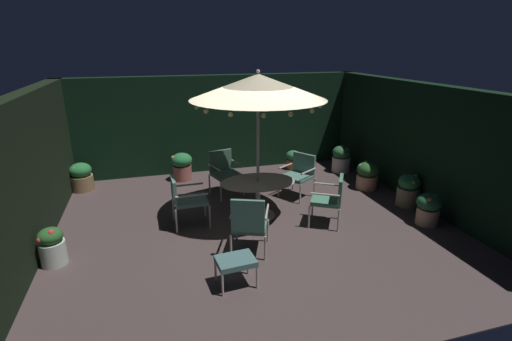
{
  "coord_description": "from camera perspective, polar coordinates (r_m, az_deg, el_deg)",
  "views": [
    {
      "loc": [
        -1.75,
        -6.23,
        3.22
      ],
      "look_at": [
        0.17,
        0.36,
        0.9
      ],
      "focal_mm": 26.31,
      "sensor_mm": 36.0,
      "label": 1
    }
  ],
  "objects": [
    {
      "name": "patio_chair_northeast",
      "position": [
        7.04,
        11.35,
        -3.89
      ],
      "size": [
        0.76,
        0.76,
        0.94
      ],
      "color": "#B9B0A8",
      "rests_on": "ground_plane"
    },
    {
      "name": "potted_plant_left_near",
      "position": [
        10.16,
        5.65,
        1.72
      ],
      "size": [
        0.39,
        0.39,
        0.51
      ],
      "color": "#B06D40",
      "rests_on": "ground_plane"
    },
    {
      "name": "ottoman_footrest",
      "position": [
        5.33,
        -3.11,
        -13.73
      ],
      "size": [
        0.56,
        0.44,
        0.42
      ],
      "color": "#B8B2A8",
      "rests_on": "ground_plane"
    },
    {
      "name": "potted_plant_back_center",
      "position": [
        9.5,
        -25.02,
        -0.88
      ],
      "size": [
        0.5,
        0.5,
        0.65
      ],
      "color": "olive",
      "rests_on": "ground_plane"
    },
    {
      "name": "patio_dining_table",
      "position": [
        7.25,
        0.29,
        -3.03
      ],
      "size": [
        1.45,
        1.07,
        0.72
      ],
      "color": "#B8AEAC",
      "rests_on": "ground_plane"
    },
    {
      "name": "patio_umbrella",
      "position": [
        6.77,
        0.32,
        12.58
      ],
      "size": [
        2.46,
        2.46,
        2.8
      ],
      "color": "#B5B2AB",
      "rests_on": "ground_plane"
    },
    {
      "name": "patio_chair_south",
      "position": [
        6.98,
        -10.76,
        -3.98
      ],
      "size": [
        0.64,
        0.6,
        0.95
      ],
      "color": "#B4AFA3",
      "rests_on": "ground_plane"
    },
    {
      "name": "patio_chair_north",
      "position": [
        5.96,
        -1.04,
        -7.81
      ],
      "size": [
        0.76,
        0.78,
        1.01
      ],
      "color": "#B6ADA9",
      "rests_on": "ground_plane"
    },
    {
      "name": "ground_plane",
      "position": [
        7.23,
        -0.52,
        -7.82
      ],
      "size": [
        7.69,
        7.06,
        0.02
      ],
      "primitive_type": "cube",
      "color": "#493A3A"
    },
    {
      "name": "patio_chair_east",
      "position": [
        8.28,
        6.64,
        -0.24
      ],
      "size": [
        0.81,
        0.82,
        0.93
      ],
      "color": "#BCB1A7",
      "rests_on": "ground_plane"
    },
    {
      "name": "hedge_backdrop_left",
      "position": [
        6.82,
        -31.99,
        -1.12
      ],
      "size": [
        0.3,
        7.06,
        2.48
      ],
      "primitive_type": "cube",
      "color": "black",
      "rests_on": "ground_plane"
    },
    {
      "name": "potted_plant_front_corner",
      "position": [
        9.43,
        -11.18,
        0.73
      ],
      "size": [
        0.51,
        0.51,
        0.68
      ],
      "color": "#A95B51",
      "rests_on": "ground_plane"
    },
    {
      "name": "hedge_backdrop_right",
      "position": [
        8.5,
        24.22,
        3.57
      ],
      "size": [
        0.3,
        7.06,
        2.48
      ],
      "primitive_type": "cube",
      "color": "black",
      "rests_on": "ground_plane"
    },
    {
      "name": "potted_plant_back_left",
      "position": [
        9.08,
        16.57,
        -0.66
      ],
      "size": [
        0.5,
        0.5,
        0.64
      ],
      "color": "tan",
      "rests_on": "ground_plane"
    },
    {
      "name": "potted_plant_left_far",
      "position": [
        10.1,
        12.85,
        1.77
      ],
      "size": [
        0.48,
        0.48,
        0.7
      ],
      "color": "silver",
      "rests_on": "ground_plane"
    },
    {
      "name": "hedge_backdrop_rear",
      "position": [
        9.97,
        -5.87,
        7.15
      ],
      "size": [
        7.69,
        0.3,
        2.48
      ],
      "primitive_type": "cube",
      "color": "black",
      "rests_on": "ground_plane"
    },
    {
      "name": "potted_plant_right_near",
      "position": [
        8.41,
        22.16,
        -2.8
      ],
      "size": [
        0.46,
        0.46,
        0.67
      ],
      "color": "#7B7156",
      "rests_on": "ground_plane"
    },
    {
      "name": "patio_chair_southeast",
      "position": [
        8.38,
        -4.89,
        0.16
      ],
      "size": [
        0.74,
        0.73,
        0.97
      ],
      "color": "#B8AEAC",
      "rests_on": "ground_plane"
    },
    {
      "name": "potted_plant_right_far",
      "position": [
        6.58,
        -28.6,
        -10.04
      ],
      "size": [
        0.38,
        0.38,
        0.61
      ],
      "color": "silver",
      "rests_on": "ground_plane"
    },
    {
      "name": "potted_plant_back_right",
      "position": [
        7.7,
        24.75,
        -5.2
      ],
      "size": [
        0.46,
        0.46,
        0.61
      ],
      "color": "tan",
      "rests_on": "ground_plane"
    }
  ]
}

